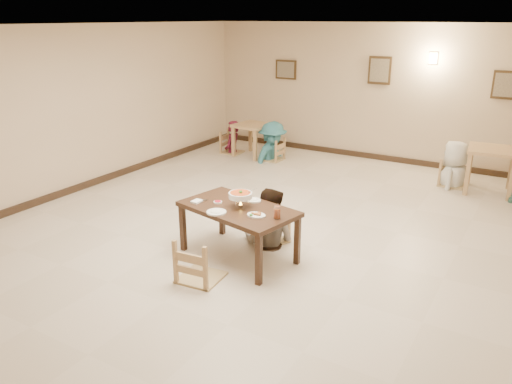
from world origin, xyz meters
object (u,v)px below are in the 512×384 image
Objects in this scene: main_table at (238,213)px; drink_glass at (277,213)px; bg_table_left at (253,130)px; bg_table_right at (492,156)px; chair_far at (270,211)px; bg_chair_ll at (232,133)px; bg_chair_rl at (455,161)px; main_diner at (269,189)px; bg_diner_a at (232,121)px; bg_diner_b at (273,122)px; bg_chair_lr at (272,140)px; chair_near at (199,239)px; curry_warmer at (240,195)px; bg_diner_c at (458,141)px.

drink_glass reaches higher than main_table.
bg_table_left is 0.92× the size of bg_table_right.
bg_chair_ll reaches higher than chair_far.
bg_table_left is 0.84× the size of bg_chair_rl.
main_diner is at bearing -145.47° from bg_chair_ll.
main_diner is 1.07× the size of bg_diner_a.
chair_far is at bearing -147.02° from bg_diner_b.
bg_chair_lr is at bearing -66.59° from main_diner.
bg_chair_lr is (-2.60, 4.58, -0.32)m from drink_glass.
main_table is 0.64m from main_diner.
bg_chair_ll is at bearing 148.20° from chair_far.
bg_chair_rl is (2.01, 5.45, -0.04)m from chair_near.
chair_far is 0.53× the size of bg_diner_b.
drink_glass is at bearing -9.03° from curry_warmer.
main_table is 1.76× the size of bg_chair_lr.
bg_diner_a is at bearing -66.13° from chair_near.
main_table is at bearing -157.49° from curry_warmer.
main_diner is at bearing 80.13° from curry_warmer.
bg_chair_rl reaches higher than bg_chair_lr.
main_diner is (0.13, 0.60, 0.18)m from main_table.
bg_chair_rl reaches higher than drink_glass.
bg_chair_ll is (-3.03, 5.32, -0.05)m from chair_near.
main_diner is at bearing 89.27° from main_table.
main_diner is at bearing 30.37° from bg_chair_lr.
bg_diner_a is (-3.03, 5.32, 0.24)m from chair_near.
bg_chair_rl is at bearing -118.67° from main_diner.
chair_near is 1.13× the size of bg_chair_lr.
drink_glass is at bearing -36.92° from chair_far.
bg_chair_lr is at bearing 119.58° from drink_glass.
curry_warmer is at bearing -151.59° from bg_diner_b.
bg_diner_c reaches higher than drink_glass.
chair_near is at bearing -65.22° from bg_table_left.
bg_diner_b is at bearing 73.90° from bg_diner_a.
curry_warmer is 4.93m from bg_chair_lr.
bg_chair_rl reaches higher than bg_table_right.
chair_far is at bearing -104.06° from chair_near.
bg_chair_rl is 0.38m from bg_diner_c.
chair_far reaches higher than drink_glass.
drink_glass is 5.28m from bg_chair_lr.
bg_table_left is 0.88× the size of bg_chair_lr.
bg_diner_c is (0.00, 0.00, 0.38)m from bg_chair_rl.
bg_chair_rl is (1.93, 4.69, -0.15)m from main_table.
bg_chair_rl is 5.05m from bg_diner_a.
bg_table_right is 0.92× the size of bg_chair_rl.
bg_diner_b reaches higher than curry_warmer.
chair_far is 0.60× the size of bg_diner_a.
bg_chair_ll is (-3.24, 3.91, 0.03)m from chair_far.
drink_glass is 5.96m from bg_diner_a.
bg_chair_lr is at bearing 137.20° from chair_far.
bg_chair_lr is at bearing -178.37° from bg_table_right.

